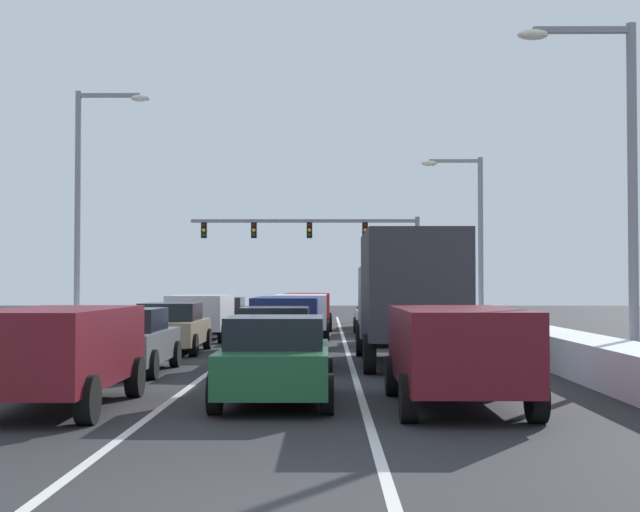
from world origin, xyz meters
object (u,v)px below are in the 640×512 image
at_px(sedan_black_right_lane_fifth, 377,312).
at_px(traffic_light_gantry, 331,238).
at_px(sedan_tan_left_lane_third, 171,327).
at_px(sedan_tan_right_lane_third, 394,322).
at_px(suv_navy_center_lane_third, 287,318).
at_px(suv_silver_left_lane_fourth, 201,313).
at_px(suv_maroon_left_lane_nearest, 56,348).
at_px(street_lamp_right_mid, 472,226).
at_px(street_lamp_right_near, 616,164).
at_px(suv_red_center_lane_fifth, 308,308).
at_px(sedan_gray_left_lane_second, 126,340).
at_px(sedan_green_center_lane_nearest, 276,359).
at_px(street_lamp_left_mid, 87,193).
at_px(sedan_silver_right_lane_fourth, 379,316).
at_px(suv_white_center_lane_fourth, 301,312).
at_px(sedan_black_left_lane_fifth, 224,314).
at_px(sedan_charcoal_center_lane_second, 276,337).
at_px(box_truck_right_lane_second, 409,291).
at_px(suv_maroon_right_lane_nearest, 457,347).

xyz_separation_m(sedan_black_right_lane_fifth, traffic_light_gantry, (-2.14, 12.71, 4.12)).
bearing_deg(sedan_tan_left_lane_third, sedan_tan_right_lane_third, 29.70).
xyz_separation_m(suv_navy_center_lane_third, suv_silver_left_lane_fourth, (-3.39, 5.29, 0.00)).
relative_size(sedan_tan_right_lane_third, suv_navy_center_lane_third, 0.92).
relative_size(suv_maroon_left_lane_nearest, street_lamp_right_mid, 0.65).
bearing_deg(suv_navy_center_lane_third, street_lamp_right_near, -47.47).
bearing_deg(suv_red_center_lane_fifth, sedan_black_right_lane_fifth, 29.77).
distance_m(sedan_gray_left_lane_second, sedan_tan_left_lane_third, 6.45).
height_order(sedan_tan_left_lane_third, street_lamp_right_near, street_lamp_right_near).
relative_size(sedan_tan_right_lane_third, sedan_green_center_lane_nearest, 1.00).
bearing_deg(suv_navy_center_lane_third, street_lamp_left_mid, 153.12).
relative_size(sedan_tan_right_lane_third, sedan_silver_right_lane_fourth, 1.00).
height_order(sedan_black_right_lane_fifth, sedan_green_center_lane_nearest, same).
distance_m(traffic_light_gantry, street_lamp_right_mid, 17.88).
distance_m(suv_red_center_lane_fifth, traffic_light_gantry, 15.11).
distance_m(suv_white_center_lane_fourth, traffic_light_gantry, 21.48).
xyz_separation_m(sedan_silver_right_lane_fourth, sedan_black_left_lane_fifth, (-6.62, 2.24, 0.00)).
relative_size(sedan_green_center_lane_nearest, sedan_gray_left_lane_second, 1.00).
distance_m(sedan_tan_right_lane_third, sedan_silver_right_lane_fourth, 6.13).
distance_m(sedan_charcoal_center_lane_second, sedan_tan_left_lane_third, 6.12).
bearing_deg(suv_silver_left_lane_fourth, suv_white_center_lane_fourth, 19.95).
distance_m(street_lamp_right_mid, street_lamp_left_mid, 16.39).
xyz_separation_m(sedan_black_right_lane_fifth, suv_navy_center_lane_third, (-3.64, -15.00, 0.25)).
xyz_separation_m(suv_white_center_lane_fourth, suv_silver_left_lane_fourth, (-3.65, -1.33, 0.00)).
xyz_separation_m(box_truck_right_lane_second, sedan_tan_left_lane_third, (-6.82, 4.20, -1.14)).
bearing_deg(box_truck_right_lane_second, sedan_green_center_lane_nearest, -111.42).
xyz_separation_m(sedan_black_right_lane_fifth, street_lamp_right_near, (4.07, -23.40, 3.99)).
height_order(sedan_gray_left_lane_second, street_lamp_right_mid, street_lamp_right_mid).
bearing_deg(suv_red_center_lane_fifth, street_lamp_right_near, -71.27).
bearing_deg(suv_navy_center_lane_third, suv_maroon_left_lane_nearest, -103.25).
relative_size(sedan_black_right_lane_fifth, suv_navy_center_lane_third, 0.92).
xyz_separation_m(suv_maroon_left_lane_nearest, suv_silver_left_lane_fourth, (-0.16, 18.98, 0.00)).
relative_size(suv_white_center_lane_fourth, suv_silver_left_lane_fourth, 1.00).
height_order(sedan_gray_left_lane_second, sedan_tan_left_lane_third, same).
relative_size(suv_navy_center_lane_third, sedan_black_left_lane_fifth, 1.09).
bearing_deg(suv_maroon_right_lane_nearest, sedan_gray_left_lane_second, 138.52).
distance_m(suv_navy_center_lane_third, suv_silver_left_lane_fourth, 6.28).
bearing_deg(traffic_light_gantry, street_lamp_left_mid, -109.93).
height_order(suv_maroon_right_lane_nearest, sedan_silver_right_lane_fourth, suv_maroon_right_lane_nearest).
relative_size(sedan_black_right_lane_fifth, traffic_light_gantry, 0.32).
height_order(suv_maroon_right_lane_nearest, suv_maroon_left_lane_nearest, same).
relative_size(box_truck_right_lane_second, suv_silver_left_lane_fourth, 1.47).
bearing_deg(sedan_black_left_lane_fifth, suv_navy_center_lane_third, -74.27).
height_order(sedan_green_center_lane_nearest, suv_maroon_left_lane_nearest, suv_maroon_left_lane_nearest).
height_order(sedan_charcoal_center_lane_second, suv_silver_left_lane_fourth, suv_silver_left_lane_fourth).
height_order(suv_red_center_lane_fifth, traffic_light_gantry, traffic_light_gantry).
height_order(sedan_tan_left_lane_third, street_lamp_left_mid, street_lamp_left_mid).
height_order(suv_silver_left_lane_fourth, street_lamp_right_mid, street_lamp_right_mid).
relative_size(sedan_tan_right_lane_third, sedan_gray_left_lane_second, 1.00).
bearing_deg(box_truck_right_lane_second, sedan_black_right_lane_fifth, 89.23).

